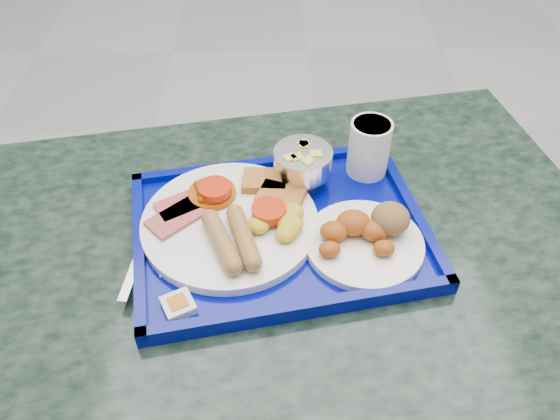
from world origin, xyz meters
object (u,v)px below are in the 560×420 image
at_px(tray, 280,231).
at_px(fruit_bowl, 303,162).
at_px(main_plate, 237,219).
at_px(bread_plate, 367,235).
at_px(juice_cup, 369,146).
at_px(table, 276,311).

height_order(tray, fruit_bowl, fruit_bowl).
xyz_separation_m(main_plate, bread_plate, (0.20, -0.04, 0.00)).
xyz_separation_m(fruit_bowl, juice_cup, (0.11, 0.03, 0.01)).
height_order(table, bread_plate, bread_plate).
bearing_deg(tray, bread_plate, -15.36).
bearing_deg(juice_cup, tray, -138.43).
xyz_separation_m(bread_plate, fruit_bowl, (-0.09, 0.15, 0.03)).
bearing_deg(juice_cup, main_plate, -149.71).
distance_m(table, main_plate, 0.22).
relative_size(main_plate, fruit_bowl, 2.82).
bearing_deg(table, bread_plate, -4.86).
xyz_separation_m(table, main_plate, (-0.06, 0.03, 0.20)).
relative_size(fruit_bowl, juice_cup, 1.00).
xyz_separation_m(table, tray, (0.01, 0.02, 0.18)).
relative_size(table, tray, 2.36).
bearing_deg(bread_plate, fruit_bowl, 121.55).
distance_m(bread_plate, fruit_bowl, 0.17).
bearing_deg(main_plate, tray, -6.52).
bearing_deg(table, juice_cup, 44.84).
distance_m(tray, fruit_bowl, 0.13).
bearing_deg(table, fruit_bowl, 70.03).
height_order(table, fruit_bowl, fruit_bowl).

